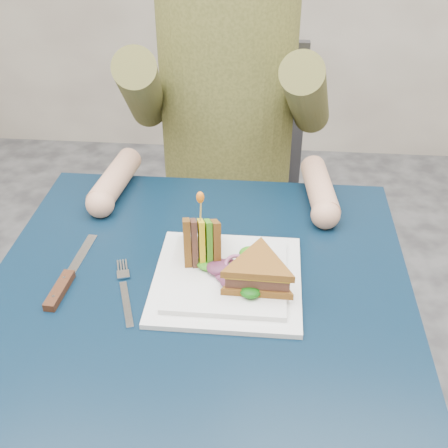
# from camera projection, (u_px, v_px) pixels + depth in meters

# --- Properties ---
(table) EXTENTS (0.75, 0.75, 0.73)m
(table) POSITION_uv_depth(u_px,v_px,m) (200.00, 317.00, 1.04)
(table) COLOR black
(table) RESTS_ON ground
(chair) EXTENTS (0.42, 0.40, 0.93)m
(chair) POSITION_uv_depth(u_px,v_px,m) (230.00, 182.00, 1.67)
(chair) COLOR #47474C
(chair) RESTS_ON ground
(diner) EXTENTS (0.54, 0.59, 0.74)m
(diner) POSITION_uv_depth(u_px,v_px,m) (227.00, 72.00, 1.37)
(diner) COLOR brown
(diner) RESTS_ON chair
(plate) EXTENTS (0.26, 0.26, 0.02)m
(plate) POSITION_uv_depth(u_px,v_px,m) (227.00, 278.00, 0.99)
(plate) COLOR white
(plate) RESTS_ON table
(sandwich_flat) EXTENTS (0.14, 0.14, 0.05)m
(sandwich_flat) POSITION_uv_depth(u_px,v_px,m) (258.00, 273.00, 0.95)
(sandwich_flat) COLOR brown
(sandwich_flat) RESTS_ON plate
(sandwich_upright) EXTENTS (0.09, 0.15, 0.15)m
(sandwich_upright) POSITION_uv_depth(u_px,v_px,m) (201.00, 241.00, 1.01)
(sandwich_upright) COLOR brown
(sandwich_upright) RESTS_ON plate
(fork) EXTENTS (0.07, 0.17, 0.01)m
(fork) POSITION_uv_depth(u_px,v_px,m) (125.00, 293.00, 0.97)
(fork) COLOR silver
(fork) RESTS_ON table
(knife) EXTENTS (0.03, 0.22, 0.02)m
(knife) POSITION_uv_depth(u_px,v_px,m) (64.00, 283.00, 0.99)
(knife) COLOR silver
(knife) RESTS_ON table
(toothpick) EXTENTS (0.01, 0.01, 0.06)m
(toothpick) POSITION_uv_depth(u_px,v_px,m) (201.00, 211.00, 0.97)
(toothpick) COLOR tan
(toothpick) RESTS_ON sandwich_upright
(toothpick_frill) EXTENTS (0.01, 0.01, 0.02)m
(toothpick_frill) POSITION_uv_depth(u_px,v_px,m) (200.00, 197.00, 0.96)
(toothpick_frill) COLOR orange
(toothpick_frill) RESTS_ON sandwich_upright
(lettuce_spill) EXTENTS (0.15, 0.13, 0.02)m
(lettuce_spill) POSITION_uv_depth(u_px,v_px,m) (230.00, 265.00, 0.99)
(lettuce_spill) COLOR #337A14
(lettuce_spill) RESTS_ON plate
(onion_ring) EXTENTS (0.04, 0.04, 0.02)m
(onion_ring) POSITION_uv_depth(u_px,v_px,m) (236.00, 265.00, 0.98)
(onion_ring) COLOR #9E4C7A
(onion_ring) RESTS_ON plate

